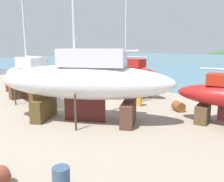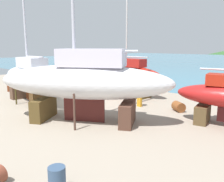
{
  "view_description": "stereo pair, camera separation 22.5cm",
  "coord_description": "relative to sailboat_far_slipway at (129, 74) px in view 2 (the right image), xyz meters",
  "views": [
    {
      "loc": [
        14.97,
        -11.89,
        4.54
      ],
      "look_at": [
        3.51,
        0.87,
        1.32
      ],
      "focal_mm": 38.56,
      "sensor_mm": 36.0,
      "label": 1
    },
    {
      "loc": [
        15.13,
        -11.74,
        4.54
      ],
      "look_at": [
        3.51,
        0.87,
        1.32
      ],
      "focal_mm": 38.56,
      "sensor_mm": 36.0,
      "label": 2
    }
  ],
  "objects": [
    {
      "name": "barrel_tipped_left",
      "position": [
        -10.15,
        -6.58,
        -1.6
      ],
      "size": [
        0.91,
        0.91,
        0.77
      ],
      "primitive_type": "cylinder",
      "rotation": [
        0.0,
        0.0,
        0.7
      ],
      "color": "#5D2A15",
      "rests_on": "ground"
    },
    {
      "name": "barrel_rust_mid",
      "position": [
        6.07,
        -2.02,
        -1.65
      ],
      "size": [
        1.11,
        1.06,
        0.67
      ],
      "primitive_type": "cylinder",
      "rotation": [
        1.57,
        0.0,
        4.1
      ],
      "color": "brown",
      "rests_on": "ground"
    },
    {
      "name": "worker",
      "position": [
        3.24,
        -2.79,
        -1.13
      ],
      "size": [
        0.44,
        0.25,
        1.65
      ],
      "rotation": [
        0.0,
        0.0,
        1.55
      ],
      "color": "orange",
      "rests_on": "ground"
    },
    {
      "name": "sailboat_mid_port",
      "position": [
        2.97,
        -8.02,
        0.54
      ],
      "size": [
        10.68,
        7.96,
        18.91
      ],
      "rotation": [
        0.0,
        0.0,
        3.68
      ],
      "color": "#523F1E",
      "rests_on": "ground"
    },
    {
      "name": "timber_short_skew",
      "position": [
        -11.57,
        -2.58,
        -1.93
      ],
      "size": [
        2.2,
        1.19,
        0.12
      ],
      "primitive_type": "cube",
      "rotation": [
        0.0,
        0.0,
        2.7
      ],
      "color": "#875F42",
      "rests_on": "ground"
    },
    {
      "name": "ground_plane",
      "position": [
        -1.37,
        -8.13,
        -1.99
      ],
      "size": [
        47.78,
        47.78,
        0.0
      ],
      "primitive_type": "plane",
      "color": "gray"
    },
    {
      "name": "sailboat_large_starboard",
      "position": [
        -4.16,
        -7.57,
        0.13
      ],
      "size": [
        8.28,
        3.01,
        14.49
      ],
      "rotation": [
        0.0,
        0.0,
        3.05
      ],
      "color": "brown",
      "rests_on": "ground"
    },
    {
      "name": "sailboat_far_slipway",
      "position": [
        0.0,
        0.0,
        0.0
      ],
      "size": [
        6.99,
        2.17,
        10.33
      ],
      "rotation": [
        0.0,
        0.0,
        3.1
      ],
      "color": "brown",
      "rests_on": "ground"
    },
    {
      "name": "barrel_tipped_right",
      "position": [
        -14.11,
        -1.74,
        -1.65
      ],
      "size": [
        1.05,
        1.08,
        0.68
      ],
      "primitive_type": "cylinder",
      "rotation": [
        1.57,
        0.0,
        3.79
      ],
      "color": "#375062",
      "rests_on": "ground"
    },
    {
      "name": "barrel_by_slipway",
      "position": [
        7.86,
        -13.41,
        -1.55
      ],
      "size": [
        0.77,
        0.77,
        0.86
      ],
      "primitive_type": "cylinder",
      "rotation": [
        0.0,
        0.0,
        0.93
      ],
      "color": "#374E6C",
      "rests_on": "ground"
    }
  ]
}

